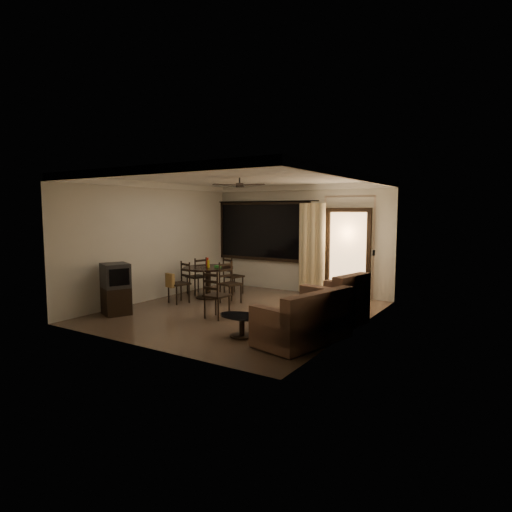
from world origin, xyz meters
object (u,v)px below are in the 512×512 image
Objects in this scene: dining_chair_east at (230,291)px; armchair at (337,304)px; dining_chair_west at (197,283)px; dining_chair_south at (179,290)px; dining_chair_north at (233,283)px; side_chair at (217,304)px; tv_cabinet at (116,289)px; coffee_table at (242,322)px; dining_table at (208,274)px; sofa at (306,323)px.

armchair is (2.79, -0.45, 0.11)m from dining_chair_east.
dining_chair_west is 1.00× the size of dining_chair_south.
armchair is (4.15, -0.88, 0.11)m from dining_chair_west.
side_chair reaches higher than dining_chair_north.
dining_chair_north is at bearing 100.16° from tv_cabinet.
tv_cabinet is at bearing 162.09° from dining_chair_east.
dining_chair_north is 3.83m from coffee_table.
dining_table is at bearing 83.52° from dining_chair_west.
dining_chair_north is at bearing 90.00° from dining_chair_south.
side_chair is (1.94, -1.71, 0.00)m from dining_chair_west.
armchair is at bearing 92.89° from dining_chair_west.
tv_cabinet reaches higher than coffee_table.
armchair is at bearing 103.54° from sofa.
sofa is at bearing 168.08° from side_chair.
dining_chair_south reaches higher than coffee_table.
sofa is (4.15, -2.25, 0.06)m from dining_chair_west.
dining_chair_west and dining_chair_north have the same top height.
dining_chair_east is 0.84× the size of armchair.
dining_table is at bearing 89.90° from dining_chair_south.
dining_chair_south is at bearing 135.70° from dining_chair_east.
dining_table is at bearing -177.81° from armchair.
sofa is 2.08× the size of coffee_table.
dining_chair_south is 1.56m from tv_cabinet.
dining_chair_north is 0.90× the size of tv_cabinet.
dining_table reaches higher than sofa.
tv_cabinet reaches higher than dining_chair_east.
dining_chair_north is at bearing 127.52° from coffee_table.
dining_chair_south is 1.74m from side_chair.
coffee_table is at bearing 147.39° from side_chair.
dining_chair_east is at bearing -14.93° from dining_table.
armchair is (4.16, 1.67, -0.14)m from tv_cabinet.
dining_table is 1.08× the size of armchair.
armchair is at bearing 45.82° from tv_cabinet.
tv_cabinet reaches higher than dining_chair_south.
tv_cabinet is at bearing -162.38° from sofa.
dining_chair_west is 0.99× the size of side_chair.
dining_table is 1.28× the size of dining_chair_west.
dining_table is 1.28× the size of dining_chair_east.
dining_table reaches higher than armchair.
armchair is at bearing 172.11° from dining_chair_north.
coffee_table is 0.88× the size of side_chair.
tv_cabinet reaches higher than sofa.
side_chair is at bearing 132.73° from dining_chair_north.
dining_table reaches higher than dining_chair_south.
tv_cabinet is at bearing -103.43° from dining_table.
dining_chair_east reaches higher than coffee_table.
tv_cabinet is at bearing -87.73° from dining_chair_south.
dining_table is 1.15× the size of tv_cabinet.
dining_chair_south is 1.13× the size of coffee_table.
coffee_table is at bearing -110.94° from armchair.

